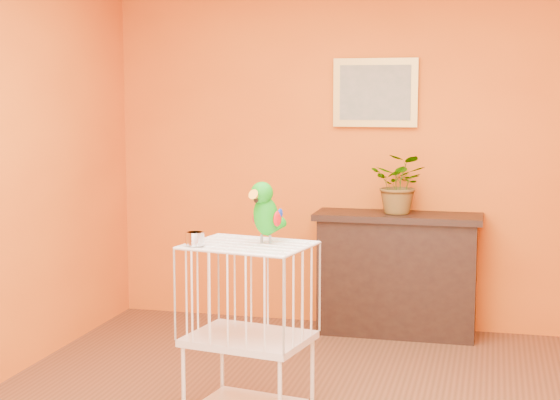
# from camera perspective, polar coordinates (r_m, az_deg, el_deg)

# --- Properties ---
(room_shell) EXTENTS (4.50, 4.50, 4.50)m
(room_shell) POSITION_cam_1_polar(r_m,az_deg,el_deg) (4.17, 2.18, 4.93)
(room_shell) COLOR orange
(room_shell) RESTS_ON ground
(console_cabinet) EXTENTS (1.19, 0.43, 0.89)m
(console_cabinet) POSITION_cam_1_polar(r_m,az_deg,el_deg) (6.29, 7.78, -4.90)
(console_cabinet) COLOR black
(console_cabinet) RESTS_ON ground
(potted_plant) EXTENTS (0.46, 0.49, 0.34)m
(potted_plant) POSITION_cam_1_polar(r_m,az_deg,el_deg) (6.14, 7.94, 0.59)
(potted_plant) COLOR #26722D
(potted_plant) RESTS_ON console_cabinet
(framed_picture) EXTENTS (0.62, 0.04, 0.50)m
(framed_picture) POSITION_cam_1_polar(r_m,az_deg,el_deg) (6.35, 6.36, 7.11)
(framed_picture) COLOR #BF9744
(framed_picture) RESTS_ON room_shell
(birdcage) EXTENTS (0.69, 0.58, 0.96)m
(birdcage) POSITION_cam_1_polar(r_m,az_deg,el_deg) (4.60, -2.09, -8.61)
(birdcage) COLOR silver
(birdcage) RESTS_ON ground
(feed_cup) EXTENTS (0.10, 0.10, 0.07)m
(feed_cup) POSITION_cam_1_polar(r_m,az_deg,el_deg) (4.46, -5.68, -2.57)
(feed_cup) COLOR silver
(feed_cup) RESTS_ON birdcage
(parrot) EXTENTS (0.18, 0.30, 0.33)m
(parrot) POSITION_cam_1_polar(r_m,az_deg,el_deg) (4.51, -0.96, -0.77)
(parrot) COLOR #59544C
(parrot) RESTS_ON birdcage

